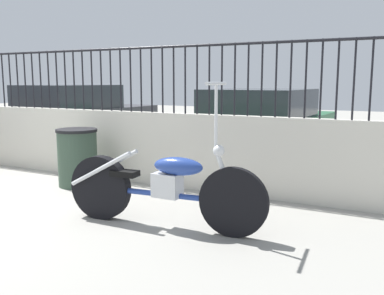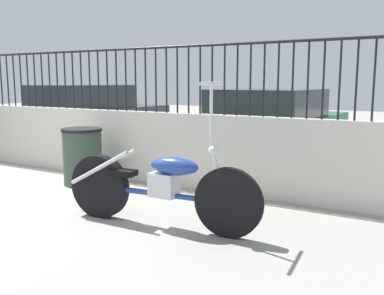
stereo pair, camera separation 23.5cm
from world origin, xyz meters
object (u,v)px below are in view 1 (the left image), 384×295
at_px(motorcycle_blue, 154,186).
at_px(car_dark_grey, 74,115).
at_px(trash_bin, 78,157).
at_px(car_green, 262,123).

relative_size(motorcycle_blue, car_dark_grey, 0.51).
relative_size(trash_bin, car_green, 0.19).
bearing_deg(car_green, trash_bin, 157.19).
relative_size(car_dark_grey, car_green, 1.01).
bearing_deg(trash_bin, car_dark_grey, 133.25).
xyz_separation_m(trash_bin, car_dark_grey, (-2.90, 3.08, 0.28)).
relative_size(motorcycle_blue, car_green, 0.51).
distance_m(motorcycle_blue, car_dark_grey, 6.24).
xyz_separation_m(motorcycle_blue, car_dark_grey, (-4.76, 4.03, 0.27)).
bearing_deg(trash_bin, car_green, 64.75).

